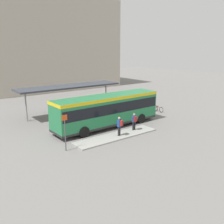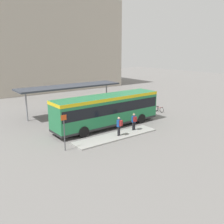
{
  "view_description": "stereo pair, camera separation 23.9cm",
  "coord_description": "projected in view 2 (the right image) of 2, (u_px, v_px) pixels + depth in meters",
  "views": [
    {
      "loc": [
        -14.01,
        -19.05,
        7.53
      ],
      "look_at": [
        0.56,
        0.0,
        1.41
      ],
      "focal_mm": 40.0,
      "sensor_mm": 36.0,
      "label": 1
    },
    {
      "loc": [
        -13.82,
        -19.19,
        7.53
      ],
      "look_at": [
        0.56,
        0.0,
        1.41
      ],
      "focal_mm": 40.0,
      "sensor_mm": 36.0,
      "label": 2
    }
  ],
  "objects": [
    {
      "name": "pedestrian_waiting",
      "position": [
        119.0,
        125.0,
        21.64
      ],
      "size": [
        0.5,
        0.54,
        1.68
      ],
      "rotation": [
        0.0,
        0.0,
        2.01
      ],
      "color": "#232328",
      "rests_on": "curb_island"
    },
    {
      "name": "curb_island",
      "position": [
        116.0,
        136.0,
        21.91
      ],
      "size": [
        8.08,
        1.8,
        0.12
      ],
      "color": "#9E9E99",
      "rests_on": "ground_plane"
    },
    {
      "name": "ground_plane",
      "position": [
        107.0,
        127.0,
        24.77
      ],
      "size": [
        120.0,
        120.0,
        0.0
      ],
      "primitive_type": "plane",
      "color": "slate"
    },
    {
      "name": "bicycle_black",
      "position": [
        143.0,
        106.0,
        32.17
      ],
      "size": [
        0.48,
        1.68,
        0.73
      ],
      "rotation": [
        0.0,
        0.0,
        -1.66
      ],
      "color": "black",
      "rests_on": "ground_plane"
    },
    {
      "name": "bicycle_green",
      "position": [
        154.0,
        108.0,
        31.08
      ],
      "size": [
        0.48,
        1.56,
        0.68
      ],
      "rotation": [
        0.0,
        0.0,
        1.45
      ],
      "color": "black",
      "rests_on": "ground_plane"
    },
    {
      "name": "potted_planter_near_shelter",
      "position": [
        66.0,
        116.0,
        26.38
      ],
      "size": [
        0.8,
        0.8,
        1.2
      ],
      "color": "slate",
      "rests_on": "ground_plane"
    },
    {
      "name": "bicycle_white",
      "position": [
        149.0,
        106.0,
        31.71
      ],
      "size": [
        0.48,
        1.77,
        0.76
      ],
      "rotation": [
        0.0,
        0.0,
        -1.6
      ],
      "color": "black",
      "rests_on": "ground_plane"
    },
    {
      "name": "station_building",
      "position": [
        45.0,
        44.0,
        47.11
      ],
      "size": [
        27.41,
        12.27,
        16.59
      ],
      "color": "#B2A899",
      "rests_on": "ground_plane"
    },
    {
      "name": "city_bus",
      "position": [
        107.0,
        109.0,
        24.33
      ],
      "size": [
        11.26,
        2.76,
        3.14
      ],
      "rotation": [
        0.0,
        0.0,
        0.01
      ],
      "color": "#237A47",
      "rests_on": "ground_plane"
    },
    {
      "name": "bicycle_red",
      "position": [
        159.0,
        109.0,
        30.53
      ],
      "size": [
        0.48,
        1.58,
        0.68
      ],
      "rotation": [
        0.0,
        0.0,
        -1.66
      ],
      "color": "black",
      "rests_on": "ground_plane"
    },
    {
      "name": "platform_sign",
      "position": [
        64.0,
        131.0,
        18.59
      ],
      "size": [
        0.44,
        0.08,
        2.8
      ],
      "color": "#4C4C51",
      "rests_on": "ground_plane"
    },
    {
      "name": "pedestrian_companion",
      "position": [
        134.0,
        121.0,
        23.11
      ],
      "size": [
        0.42,
        0.45,
        1.6
      ],
      "rotation": [
        0.0,
        0.0,
        1.42
      ],
      "color": "#232328",
      "rests_on": "curb_island"
    },
    {
      "name": "station_shelter",
      "position": [
        70.0,
        87.0,
        28.95
      ],
      "size": [
        12.25,
        2.97,
        3.37
      ],
      "color": "#383D47",
      "rests_on": "ground_plane"
    }
  ]
}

